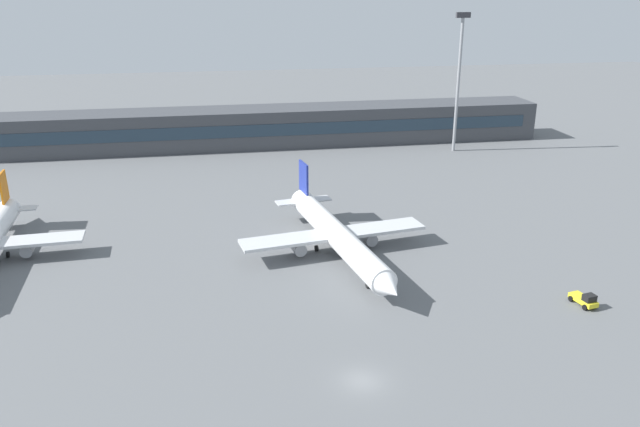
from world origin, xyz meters
The scene contains 5 objects.
ground_plane centered at (0.00, 40.00, 0.00)m, with size 400.00×400.00×0.00m, color slate.
terminal_building centered at (0.00, 98.10, 4.50)m, with size 133.69×12.13×9.00m.
airplane_near centered at (3.71, 30.62, 2.98)m, with size 27.78×39.47×9.78m.
baggage_tug_yellow centered at (30.31, 10.28, 0.80)m, with size 2.36×3.82×1.75m.
floodlight_tower_west centered at (42.82, 84.94, 17.62)m, with size 3.20×0.80×31.06m.
Camera 1 is at (-13.38, -50.97, 36.82)m, focal length 35.29 mm.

